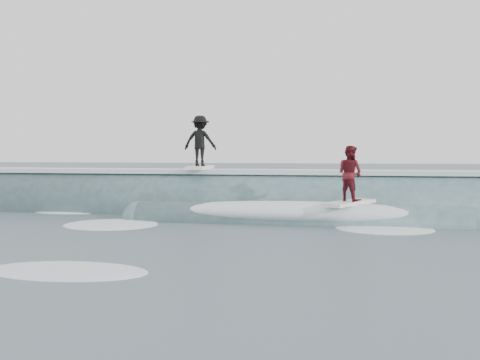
# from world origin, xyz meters

# --- Properties ---
(ground) EXTENTS (160.00, 160.00, 0.00)m
(ground) POSITION_xyz_m (0.00, 0.00, 0.00)
(ground) COLOR #394B53
(ground) RESTS_ON ground
(breaking_wave) EXTENTS (23.61, 4.10, 2.64)m
(breaking_wave) POSITION_xyz_m (0.18, 3.41, 0.03)
(breaking_wave) COLOR #3A5861
(breaking_wave) RESTS_ON ground
(surfer_black) EXTENTS (1.05, 2.02, 1.73)m
(surfer_black) POSITION_xyz_m (-1.51, 3.63, 2.22)
(surfer_black) COLOR white
(surfer_black) RESTS_ON ground
(surfer_red) EXTENTS (1.46, 2.01, 1.58)m
(surfer_red) POSITION_xyz_m (3.22, 1.43, 1.25)
(surfer_red) COLOR white
(surfer_red) RESTS_ON ground
(whitewater) EXTENTS (11.99, 9.37, 0.10)m
(whitewater) POSITION_xyz_m (-1.23, -0.85, 0.00)
(whitewater) COLOR white
(whitewater) RESTS_ON ground
(far_swells) EXTENTS (37.40, 8.65, 0.80)m
(far_swells) POSITION_xyz_m (-0.32, 17.65, 0.00)
(far_swells) COLOR #3A5861
(far_swells) RESTS_ON ground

